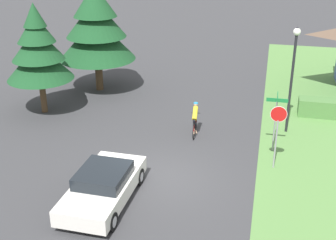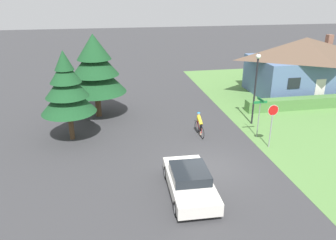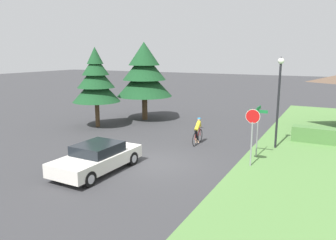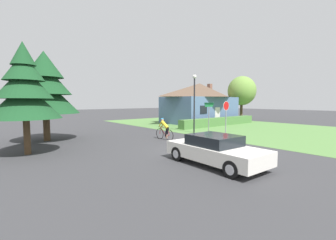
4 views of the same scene
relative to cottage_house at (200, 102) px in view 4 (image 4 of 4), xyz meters
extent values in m
plane|color=#38383A|center=(-12.28, -11.87, -2.59)|extent=(140.00, 140.00, 0.00)
cube|color=#568442|center=(-0.63, -7.87, -2.58)|extent=(16.00, 36.00, 0.01)
cube|color=slate|center=(0.00, 0.00, -0.96)|extent=(8.88, 5.78, 3.25)
pyramid|color=brown|center=(0.00, 0.00, 1.53)|extent=(9.59, 6.25, 1.75)
cube|color=silver|center=(0.03, -2.88, -1.59)|extent=(0.90, 0.07, 2.00)
cube|color=black|center=(-2.44, -2.90, -0.80)|extent=(1.10, 0.07, 0.90)
cube|color=brown|center=(2.64, 0.60, 2.11)|extent=(0.50, 0.50, 0.80)
cube|color=#4C7A3D|center=(-0.98, -4.03, -2.14)|extent=(11.79, 0.90, 0.90)
cube|color=silver|center=(-13.90, -13.84, -2.04)|extent=(2.03, 4.39, 0.58)
cube|color=black|center=(-13.89, -13.77, -1.54)|extent=(1.73, 1.98, 0.44)
cylinder|color=black|center=(-14.70, -12.34, -2.27)|extent=(0.26, 0.65, 0.64)
cylinder|color=#ADADB2|center=(-14.70, -12.34, -2.27)|extent=(0.27, 0.38, 0.37)
cylinder|color=black|center=(-13.00, -12.40, -2.27)|extent=(0.26, 0.65, 0.64)
cylinder|color=#ADADB2|center=(-13.00, -12.40, -2.27)|extent=(0.27, 0.38, 0.37)
cylinder|color=black|center=(-14.79, -15.29, -2.27)|extent=(0.26, 0.65, 0.64)
cylinder|color=#ADADB2|center=(-14.79, -15.29, -2.27)|extent=(0.27, 0.38, 0.37)
cylinder|color=black|center=(-13.10, -15.34, -2.27)|extent=(0.26, 0.65, 0.64)
cylinder|color=#ADADB2|center=(-13.10, -15.34, -2.27)|extent=(0.27, 0.38, 0.37)
torus|color=black|center=(-11.63, -8.03, -2.22)|extent=(0.09, 0.78, 0.78)
torus|color=black|center=(-11.70, -7.03, -2.22)|extent=(0.09, 0.78, 0.78)
cylinder|color=#B21E1E|center=(-11.65, -7.78, -2.06)|extent=(0.05, 0.18, 0.58)
cylinder|color=#B21E1E|center=(-11.67, -7.41, -2.03)|extent=(0.08, 0.63, 0.67)
cylinder|color=#B21E1E|center=(-11.67, -7.48, -1.74)|extent=(0.09, 0.75, 0.11)
cylinder|color=#B21E1E|center=(-11.64, -7.87, -2.28)|extent=(0.06, 0.34, 0.16)
cylinder|color=#B21E1E|center=(-11.63, -7.94, -2.00)|extent=(0.04, 0.21, 0.45)
cylinder|color=#B21E1E|center=(-11.69, -7.07, -1.96)|extent=(0.04, 0.12, 0.52)
cylinder|color=black|center=(-11.69, -7.11, -1.70)|extent=(0.44, 0.05, 0.02)
ellipsoid|color=black|center=(-11.64, -7.85, -1.76)|extent=(0.09, 0.21, 0.05)
cylinder|color=black|center=(-11.65, -7.86, -1.94)|extent=(0.13, 0.25, 0.48)
cylinder|color=black|center=(-11.65, -7.70, -2.02)|extent=(0.13, 0.25, 0.63)
cylinder|color=tan|center=(-11.65, -7.79, -2.32)|extent=(0.08, 0.08, 0.30)
cylinder|color=tan|center=(-11.60, -7.63, -2.41)|extent=(0.17, 0.08, 0.21)
cylinder|color=yellow|center=(-11.66, -7.57, -1.52)|extent=(0.27, 0.70, 0.58)
cylinder|color=yellow|center=(-11.69, -7.34, -1.52)|extent=(0.09, 0.25, 0.36)
cylinder|color=yellow|center=(-11.69, -7.06, -1.52)|extent=(0.09, 0.25, 0.36)
sphere|color=tan|center=(-11.68, -7.30, -1.18)|extent=(0.19, 0.19, 0.19)
ellipsoid|color=#267FBF|center=(-11.68, -7.30, -1.13)|extent=(0.22, 0.18, 0.12)
cylinder|color=gray|center=(-7.99, -10.00, -1.54)|extent=(0.07, 0.07, 2.11)
cylinder|color=red|center=(-7.99, -10.00, -0.22)|extent=(0.62, 0.03, 0.62)
cylinder|color=silver|center=(-7.99, -10.00, -0.22)|extent=(0.66, 0.03, 0.66)
cylinder|color=black|center=(-7.47, -6.33, -0.27)|extent=(0.12, 0.12, 4.65)
sphere|color=white|center=(-7.47, -6.33, 2.21)|extent=(0.33, 0.33, 0.33)
cone|color=black|center=(-7.47, -6.33, 2.37)|extent=(0.20, 0.20, 0.13)
cylinder|color=gray|center=(-8.06, -8.47, -1.44)|extent=(0.06, 0.06, 2.30)
cube|color=#197238|center=(-8.06, -8.47, -0.23)|extent=(0.90, 0.03, 0.16)
cube|color=#197238|center=(-8.06, -8.47, -0.07)|extent=(0.03, 0.90, 0.16)
cylinder|color=#4C3823|center=(-19.78, -6.58, -1.68)|extent=(0.31, 0.31, 1.83)
cone|color=#194723|center=(-19.78, -6.58, 0.15)|extent=(3.34, 3.34, 1.82)
cone|color=#194723|center=(-19.78, -6.58, 1.04)|extent=(2.61, 2.61, 1.60)
cone|color=#194723|center=(-19.78, -6.58, 1.81)|extent=(1.87, 1.87, 1.38)
cone|color=#194723|center=(-19.78, -6.58, 2.46)|extent=(1.14, 1.14, 1.17)
cylinder|color=#4C3823|center=(-18.15, -2.72, -1.65)|extent=(0.42, 0.42, 1.88)
cone|color=#194723|center=(-18.15, -2.72, 0.45)|extent=(4.32, 4.32, 2.33)
cone|color=#194723|center=(-18.15, -2.72, 1.60)|extent=(3.37, 3.37, 2.05)
cone|color=#194723|center=(-18.15, -2.72, 2.59)|extent=(2.42, 2.42, 1.77)
cylinder|color=#4C3823|center=(7.13, -1.50, -1.31)|extent=(0.37, 0.37, 2.55)
ellipsoid|color=olive|center=(7.13, -1.50, 1.63)|extent=(3.92, 3.92, 4.12)
camera|label=1|loc=(-8.54, -27.20, 6.89)|focal=50.00mm
camera|label=2|loc=(-17.26, -26.38, 6.30)|focal=35.00mm
camera|label=3|loc=(-4.75, -24.75, 2.59)|focal=35.00mm
camera|label=4|loc=(-21.34, -19.81, 0.08)|focal=24.00mm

